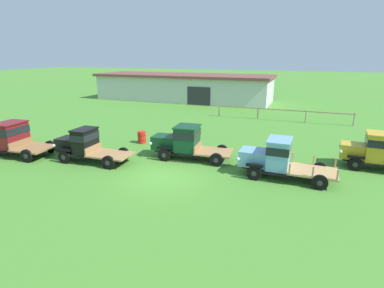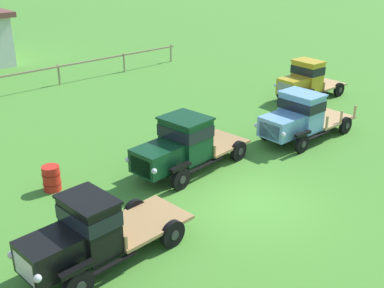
{
  "view_description": "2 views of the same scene",
  "coord_description": "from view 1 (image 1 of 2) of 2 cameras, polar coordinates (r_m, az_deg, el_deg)",
  "views": [
    {
      "loc": [
        6.99,
        -13.7,
        6.47
      ],
      "look_at": [
        0.39,
        3.35,
        1.0
      ],
      "focal_mm": 28.0,
      "sensor_mm": 36.0,
      "label": 1
    },
    {
      "loc": [
        -10.95,
        -9.12,
        8.14
      ],
      "look_at": [
        0.39,
        3.35,
        1.0
      ],
      "focal_mm": 45.0,
      "sensor_mm": 36.0,
      "label": 2
    }
  ],
  "objects": [
    {
      "name": "ground_plane",
      "position": [
        16.68,
        -5.44,
        -6.24
      ],
      "size": [
        240.0,
        240.0,
        0.0
      ],
      "primitive_type": "plane",
      "color": "#47842D"
    },
    {
      "name": "farm_shed",
      "position": [
        44.75,
        -1.68,
        10.79
      ],
      "size": [
        25.72,
        8.16,
        3.76
      ],
      "color": "silver",
      "rests_on": "ground"
    },
    {
      "name": "paddock_fence",
      "position": [
        31.7,
        16.71,
        5.89
      ],
      "size": [
        13.36,
        0.33,
        1.25
      ],
      "color": "#997F60",
      "rests_on": "ground"
    },
    {
      "name": "vintage_truck_foreground_near",
      "position": [
        23.44,
        -31.64,
        1.12
      ],
      "size": [
        5.47,
        2.63,
        2.22
      ],
      "color": "black",
      "rests_on": "ground"
    },
    {
      "name": "vintage_truck_second_in_line",
      "position": [
        19.93,
        -19.8,
        -0.09
      ],
      "size": [
        5.08,
        2.12,
        2.09
      ],
      "color": "black",
      "rests_on": "ground"
    },
    {
      "name": "vintage_truck_midrow_center",
      "position": [
        19.22,
        -1.51,
        0.53
      ],
      "size": [
        5.35,
        2.39,
        2.16
      ],
      "color": "black",
      "rests_on": "ground"
    },
    {
      "name": "vintage_truck_far_side",
      "position": [
        16.93,
        15.64,
        -2.45
      ],
      "size": [
        5.2,
        2.21,
        2.16
      ],
      "color": "black",
      "rests_on": "ground"
    },
    {
      "name": "vintage_truck_back_of_row",
      "position": [
        20.4,
        31.16,
        -1.04
      ],
      "size": [
        4.6,
        2.12,
        2.18
      ],
      "color": "black",
      "rests_on": "ground"
    },
    {
      "name": "oil_drum_beside_row",
      "position": [
        23.02,
        -9.53,
        1.28
      ],
      "size": [
        0.65,
        0.65,
        0.91
      ],
      "color": "red",
      "rests_on": "ground"
    }
  ]
}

